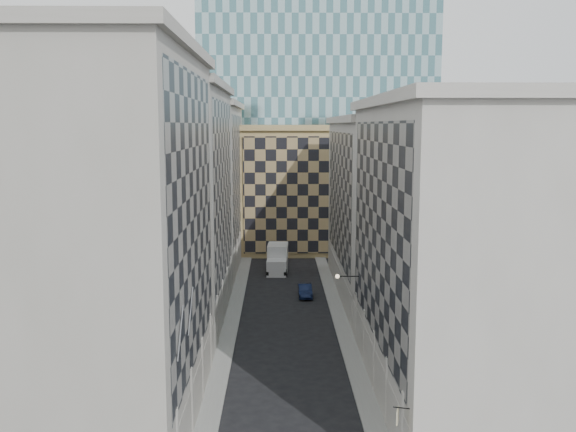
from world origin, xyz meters
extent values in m
cube|color=gray|center=(-5.25, 30.00, 0.07)|extent=(1.50, 100.00, 0.15)
cube|color=gray|center=(5.25, 30.00, 0.07)|extent=(1.50, 100.00, 0.15)
cube|color=#9E9A8E|center=(-11.00, 11.00, 11.50)|extent=(10.00, 22.00, 23.00)
cube|color=gray|center=(-6.12, 11.00, 13.00)|extent=(0.25, 19.36, 18.00)
cube|color=#9E9A8E|center=(-6.20, 11.00, 1.60)|extent=(0.45, 21.12, 3.20)
cube|color=#9E9A8E|center=(-11.00, 11.00, 23.35)|extent=(10.80, 22.80, 0.70)
cylinder|color=#9E9A8E|center=(-6.35, 8.25, 2.20)|extent=(0.90, 0.90, 4.40)
cylinder|color=#9E9A8E|center=(-6.35, 13.75, 2.20)|extent=(0.90, 0.90, 4.40)
cylinder|color=#9E9A8E|center=(-6.35, 19.25, 2.20)|extent=(0.90, 0.90, 4.40)
cube|color=gray|center=(-11.00, 33.00, 11.00)|extent=(10.00, 22.00, 22.00)
cube|color=gray|center=(-6.12, 33.00, 12.50)|extent=(0.25, 19.36, 17.00)
cube|color=gray|center=(-6.20, 33.00, 1.60)|extent=(0.45, 21.12, 3.20)
cube|color=gray|center=(-11.00, 33.00, 22.35)|extent=(10.80, 22.80, 0.70)
cylinder|color=gray|center=(-6.35, 24.75, 2.20)|extent=(0.90, 0.90, 4.40)
cylinder|color=gray|center=(-6.35, 30.25, 2.20)|extent=(0.90, 0.90, 4.40)
cylinder|color=gray|center=(-6.35, 35.75, 2.20)|extent=(0.90, 0.90, 4.40)
cylinder|color=gray|center=(-6.35, 41.25, 2.20)|extent=(0.90, 0.90, 4.40)
cube|color=#9E9A8E|center=(-11.00, 55.00, 10.50)|extent=(10.00, 22.00, 21.00)
cube|color=gray|center=(-6.12, 55.00, 12.00)|extent=(0.25, 19.36, 16.00)
cube|color=#9E9A8E|center=(-6.20, 55.00, 1.60)|extent=(0.45, 21.12, 3.20)
cube|color=#9E9A8E|center=(-11.00, 55.00, 21.35)|extent=(10.80, 22.80, 0.70)
cylinder|color=#9E9A8E|center=(-6.35, 46.75, 2.20)|extent=(0.90, 0.90, 4.40)
cylinder|color=#9E9A8E|center=(-6.35, 52.25, 2.20)|extent=(0.90, 0.90, 4.40)
cylinder|color=#9E9A8E|center=(-6.35, 57.75, 2.20)|extent=(0.90, 0.90, 4.40)
cylinder|color=#9E9A8E|center=(-6.35, 63.25, 2.20)|extent=(0.90, 0.90, 4.40)
cube|color=#B1ACA3|center=(11.00, 15.00, 10.00)|extent=(10.00, 26.00, 20.00)
cube|color=gray|center=(6.12, 15.00, 11.50)|extent=(0.25, 22.88, 15.00)
cube|color=#B1ACA3|center=(6.20, 15.00, 1.60)|extent=(0.45, 24.96, 3.20)
cube|color=#B1ACA3|center=(11.00, 15.00, 20.35)|extent=(10.80, 26.80, 0.70)
cylinder|color=#B1ACA3|center=(6.35, 4.60, 2.20)|extent=(0.90, 0.90, 4.40)
cylinder|color=#B1ACA3|center=(6.35, 9.80, 2.20)|extent=(0.90, 0.90, 4.40)
cylinder|color=#B1ACA3|center=(6.35, 15.00, 2.20)|extent=(0.90, 0.90, 4.40)
cylinder|color=#B1ACA3|center=(6.35, 20.20, 2.20)|extent=(0.90, 0.90, 4.40)
cylinder|color=#B1ACA3|center=(6.35, 25.40, 2.20)|extent=(0.90, 0.90, 4.40)
cube|color=#B1ACA3|center=(11.00, 42.00, 9.50)|extent=(10.00, 28.00, 19.00)
cube|color=gray|center=(6.12, 42.00, 11.00)|extent=(0.25, 24.64, 14.00)
cube|color=#B1ACA3|center=(6.20, 42.00, 1.60)|extent=(0.45, 26.88, 3.20)
cube|color=#B1ACA3|center=(11.00, 42.00, 19.35)|extent=(10.80, 28.80, 0.70)
cube|color=tan|center=(2.00, 68.00, 9.00)|extent=(16.00, 14.00, 18.00)
cube|color=tan|center=(2.00, 60.90, 9.00)|extent=(15.20, 0.25, 16.50)
cube|color=tan|center=(2.00, 68.00, 18.40)|extent=(16.80, 14.80, 0.80)
cube|color=#302C26|center=(0.00, 82.00, 14.00)|extent=(6.00, 6.00, 28.00)
cube|color=#302C26|center=(0.00, 82.00, 28.70)|extent=(7.00, 7.00, 1.40)
cone|color=#302C26|center=(0.00, 82.00, 39.40)|extent=(7.20, 7.20, 20.00)
cylinder|color=gray|center=(-5.90, 4.00, 8.00)|extent=(0.10, 2.33, 2.33)
cylinder|color=gray|center=(-5.90, 8.00, 8.00)|extent=(0.10, 2.33, 2.33)
cylinder|color=black|center=(5.10, 24.00, 6.20)|extent=(1.80, 0.08, 0.08)
sphere|color=#FFE5B2|center=(4.20, 24.00, 6.20)|extent=(0.36, 0.36, 0.36)
cube|color=silver|center=(-0.92, 50.58, 1.00)|extent=(2.58, 2.79, 2.01)
cube|color=silver|center=(-0.78, 53.47, 1.73)|extent=(2.75, 4.13, 3.46)
cylinder|color=black|center=(-2.08, 49.74, 0.50)|extent=(0.38, 1.02, 1.00)
cylinder|color=black|center=(0.15, 49.63, 0.50)|extent=(0.38, 1.02, 1.00)
cylinder|color=black|center=(-1.83, 54.86, 0.50)|extent=(0.38, 1.02, 1.00)
cylinder|color=black|center=(0.39, 54.76, 0.50)|extent=(0.38, 1.02, 1.00)
imported|color=#0F1939|center=(2.21, 40.37, 0.69)|extent=(1.50, 4.19, 1.38)
cylinder|color=black|center=(5.60, 3.00, 4.23)|extent=(0.85, 0.30, 0.06)
cube|color=beige|center=(5.40, 3.00, 3.80)|extent=(0.27, 0.75, 0.76)
camera|label=1|loc=(-0.81, -28.35, 18.73)|focal=40.00mm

